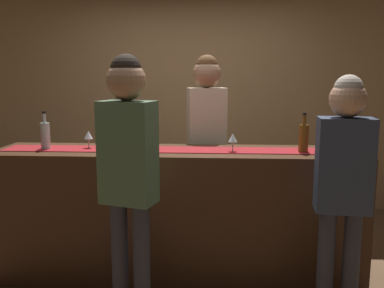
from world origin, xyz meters
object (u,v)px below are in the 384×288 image
(wine_bottle_amber, at_px, (304,138))
(wine_glass_near_customer, at_px, (233,138))
(customer_browsing, at_px, (128,160))
(wine_bottle_clear, at_px, (45,135))
(wine_glass_mid_counter, at_px, (88,135))
(bartender, at_px, (207,129))
(customer_sipping, at_px, (343,175))

(wine_bottle_amber, distance_m, wine_glass_near_customer, 0.54)
(customer_browsing, bearing_deg, wine_bottle_clear, 157.25)
(wine_glass_mid_counter, distance_m, bartender, 1.08)
(wine_glass_near_customer, height_order, customer_browsing, customer_browsing)
(wine_bottle_clear, bearing_deg, customer_sipping, -14.87)
(wine_glass_near_customer, distance_m, customer_sipping, 0.88)
(wine_bottle_amber, height_order, wine_glass_mid_counter, wine_bottle_amber)
(wine_bottle_amber, relative_size, wine_glass_near_customer, 2.10)
(wine_bottle_amber, height_order, bartender, bartender)
(wine_bottle_amber, height_order, wine_glass_near_customer, wine_bottle_amber)
(wine_bottle_clear, distance_m, wine_glass_near_customer, 1.48)
(wine_bottle_clear, xyz_separation_m, wine_glass_mid_counter, (0.34, 0.04, -0.01))
(wine_bottle_clear, relative_size, bartender, 0.17)
(wine_bottle_clear, bearing_deg, wine_bottle_amber, -0.55)
(wine_bottle_amber, relative_size, customer_sipping, 0.19)
(wine_glass_near_customer, bearing_deg, wine_bottle_clear, 178.19)
(wine_bottle_amber, height_order, wine_bottle_clear, same)
(wine_bottle_clear, xyz_separation_m, wine_glass_near_customer, (1.48, -0.05, -0.01))
(bartender, relative_size, customer_sipping, 1.11)
(customer_sipping, bearing_deg, customer_browsing, -170.92)
(wine_glass_near_customer, bearing_deg, customer_sipping, -37.63)
(wine_bottle_clear, relative_size, customer_browsing, 0.17)
(wine_glass_mid_counter, bearing_deg, customer_sipping, -18.60)
(wine_bottle_clear, xyz_separation_m, customer_browsing, (0.80, -0.66, -0.06))
(bartender, distance_m, customer_browsing, 1.34)
(wine_bottle_clear, bearing_deg, wine_glass_near_customer, -1.81)
(customer_browsing, bearing_deg, wine_bottle_amber, 44.59)
(wine_glass_near_customer, height_order, customer_sipping, customer_sipping)
(wine_glass_near_customer, relative_size, customer_browsing, 0.08)
(wine_glass_mid_counter, relative_size, customer_sipping, 0.09)
(wine_bottle_amber, bearing_deg, customer_browsing, -152.16)
(wine_bottle_amber, xyz_separation_m, customer_browsing, (-1.22, -0.64, -0.06))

